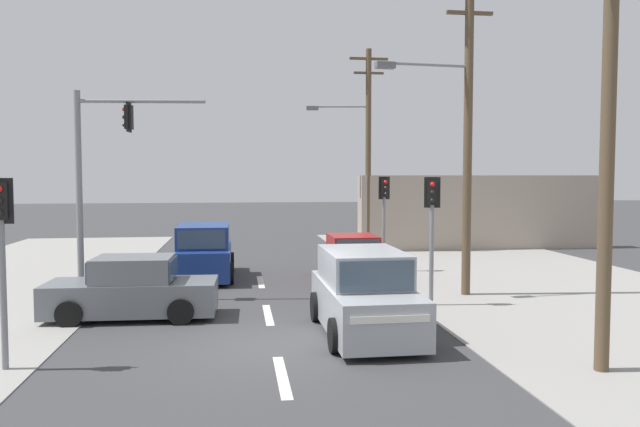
{
  "coord_description": "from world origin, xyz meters",
  "views": [
    {
      "loc": [
        -0.79,
        -12.97,
        3.61
      ],
      "look_at": [
        1.49,
        4.0,
        2.56
      ],
      "focal_mm": 35.0,
      "sensor_mm": 36.0,
      "label": 1
    }
  ],
  "objects_px": {
    "pedestal_signal_far_median": "(384,207)",
    "sedan_kerbside_parked": "(353,260)",
    "utility_pole_background_right": "(365,144)",
    "pedestal_signal_left_kerb": "(1,240)",
    "sedan_receding_far": "(132,290)",
    "pedestal_signal_right_kerb": "(432,219)",
    "utility_pole_foreground_right": "(604,55)",
    "suv_oncoming_near": "(364,295)",
    "traffic_signal_mast": "(98,167)",
    "suv_crossing_left": "(204,253)",
    "utility_pole_midground_right": "(464,125)"
  },
  "relations": [
    {
      "from": "pedestal_signal_right_kerb",
      "to": "sedan_kerbside_parked",
      "type": "distance_m",
      "value": 4.9
    },
    {
      "from": "traffic_signal_mast",
      "to": "suv_crossing_left",
      "type": "bearing_deg",
      "value": 52.48
    },
    {
      "from": "sedan_kerbside_parked",
      "to": "utility_pole_midground_right",
      "type": "bearing_deg",
      "value": -47.68
    },
    {
      "from": "pedestal_signal_left_kerb",
      "to": "suv_oncoming_near",
      "type": "height_order",
      "value": "pedestal_signal_left_kerb"
    },
    {
      "from": "utility_pole_background_right",
      "to": "sedan_kerbside_parked",
      "type": "xyz_separation_m",
      "value": [
        -2.04,
        -7.76,
        -4.37
      ]
    },
    {
      "from": "sedan_receding_far",
      "to": "sedan_kerbside_parked",
      "type": "distance_m",
      "value": 8.12
    },
    {
      "from": "utility_pole_background_right",
      "to": "pedestal_signal_far_median",
      "type": "relative_size",
      "value": 2.65
    },
    {
      "from": "pedestal_signal_left_kerb",
      "to": "pedestal_signal_right_kerb",
      "type": "bearing_deg",
      "value": 24.95
    },
    {
      "from": "pedestal_signal_right_kerb",
      "to": "suv_crossing_left",
      "type": "distance_m",
      "value": 8.65
    },
    {
      "from": "utility_pole_foreground_right",
      "to": "sedan_receding_far",
      "type": "height_order",
      "value": "utility_pole_foreground_right"
    },
    {
      "from": "sedan_receding_far",
      "to": "utility_pole_background_right",
      "type": "bearing_deg",
      "value": 55.59
    },
    {
      "from": "pedestal_signal_far_median",
      "to": "suv_oncoming_near",
      "type": "relative_size",
      "value": 0.78
    },
    {
      "from": "utility_pole_foreground_right",
      "to": "sedan_receding_far",
      "type": "distance_m",
      "value": 11.84
    },
    {
      "from": "pedestal_signal_left_kerb",
      "to": "sedan_kerbside_parked",
      "type": "relative_size",
      "value": 0.84
    },
    {
      "from": "pedestal_signal_left_kerb",
      "to": "sedan_receding_far",
      "type": "height_order",
      "value": "pedestal_signal_left_kerb"
    },
    {
      "from": "pedestal_signal_far_median",
      "to": "suv_oncoming_near",
      "type": "distance_m",
      "value": 9.29
    },
    {
      "from": "utility_pole_foreground_right",
      "to": "sedan_kerbside_parked",
      "type": "xyz_separation_m",
      "value": [
        -2.57,
        10.39,
        -5.05
      ]
    },
    {
      "from": "suv_crossing_left",
      "to": "traffic_signal_mast",
      "type": "bearing_deg",
      "value": -127.52
    },
    {
      "from": "utility_pole_background_right",
      "to": "suv_crossing_left",
      "type": "bearing_deg",
      "value": -137.21
    },
    {
      "from": "utility_pole_background_right",
      "to": "pedestal_signal_right_kerb",
      "type": "relative_size",
      "value": 2.65
    },
    {
      "from": "pedestal_signal_left_kerb",
      "to": "utility_pole_background_right",
      "type": "bearing_deg",
      "value": 58.32
    },
    {
      "from": "utility_pole_background_right",
      "to": "sedan_receding_far",
      "type": "bearing_deg",
      "value": -124.41
    },
    {
      "from": "utility_pole_foreground_right",
      "to": "utility_pole_midground_right",
      "type": "bearing_deg",
      "value": 88.58
    },
    {
      "from": "pedestal_signal_far_median",
      "to": "sedan_kerbside_parked",
      "type": "height_order",
      "value": "pedestal_signal_far_median"
    },
    {
      "from": "utility_pole_midground_right",
      "to": "suv_crossing_left",
      "type": "relative_size",
      "value": 2.08
    },
    {
      "from": "traffic_signal_mast",
      "to": "pedestal_signal_left_kerb",
      "type": "distance_m",
      "value": 6.58
    },
    {
      "from": "pedestal_signal_right_kerb",
      "to": "suv_crossing_left",
      "type": "xyz_separation_m",
      "value": [
        -6.45,
        5.55,
        -1.53
      ]
    },
    {
      "from": "utility_pole_foreground_right",
      "to": "suv_crossing_left",
      "type": "bearing_deg",
      "value": 123.46
    },
    {
      "from": "utility_pole_midground_right",
      "to": "traffic_signal_mast",
      "type": "height_order",
      "value": "utility_pole_midground_right"
    },
    {
      "from": "traffic_signal_mast",
      "to": "suv_crossing_left",
      "type": "relative_size",
      "value": 1.32
    },
    {
      "from": "suv_oncoming_near",
      "to": "suv_crossing_left",
      "type": "bearing_deg",
      "value": 115.94
    },
    {
      "from": "pedestal_signal_right_kerb",
      "to": "pedestal_signal_left_kerb",
      "type": "distance_m",
      "value": 10.56
    },
    {
      "from": "utility_pole_foreground_right",
      "to": "traffic_signal_mast",
      "type": "bearing_deg",
      "value": 142.54
    },
    {
      "from": "sedan_kerbside_parked",
      "to": "pedestal_signal_left_kerb",
      "type": "bearing_deg",
      "value": -132.88
    },
    {
      "from": "utility_pole_foreground_right",
      "to": "pedestal_signal_far_median",
      "type": "bearing_deg",
      "value": 95.03
    },
    {
      "from": "utility_pole_background_right",
      "to": "pedestal_signal_right_kerb",
      "type": "distance_m",
      "value": 12.44
    },
    {
      "from": "traffic_signal_mast",
      "to": "pedestal_signal_right_kerb",
      "type": "xyz_separation_m",
      "value": [
        9.21,
        -1.96,
        -1.42
      ]
    },
    {
      "from": "pedestal_signal_right_kerb",
      "to": "pedestal_signal_far_median",
      "type": "relative_size",
      "value": 1.0
    },
    {
      "from": "utility_pole_background_right",
      "to": "pedestal_signal_left_kerb",
      "type": "xyz_separation_m",
      "value": [
        -10.24,
        -16.59,
        -2.66
      ]
    },
    {
      "from": "utility_pole_background_right",
      "to": "pedestal_signal_left_kerb",
      "type": "relative_size",
      "value": 2.65
    },
    {
      "from": "traffic_signal_mast",
      "to": "pedestal_signal_far_median",
      "type": "height_order",
      "value": "traffic_signal_mast"
    },
    {
      "from": "suv_oncoming_near",
      "to": "sedan_kerbside_parked",
      "type": "relative_size",
      "value": 1.07
    },
    {
      "from": "sedan_receding_far",
      "to": "sedan_kerbside_parked",
      "type": "bearing_deg",
      "value": 36.14
    },
    {
      "from": "traffic_signal_mast",
      "to": "suv_oncoming_near",
      "type": "xyz_separation_m",
      "value": [
        6.77,
        -4.65,
        -2.95
      ]
    },
    {
      "from": "pedestal_signal_far_median",
      "to": "utility_pole_background_right",
      "type": "bearing_deg",
      "value": 84.92
    },
    {
      "from": "traffic_signal_mast",
      "to": "sedan_receding_far",
      "type": "height_order",
      "value": "traffic_signal_mast"
    },
    {
      "from": "pedestal_signal_right_kerb",
      "to": "pedestal_signal_far_median",
      "type": "height_order",
      "value": "same"
    },
    {
      "from": "pedestal_signal_right_kerb",
      "to": "pedestal_signal_far_median",
      "type": "bearing_deg",
      "value": 88.8
    },
    {
      "from": "pedestal_signal_left_kerb",
      "to": "pedestal_signal_far_median",
      "type": "xyz_separation_m",
      "value": [
        9.71,
        10.57,
        0.0
      ]
    },
    {
      "from": "utility_pole_foreground_right",
      "to": "suv_oncoming_near",
      "type": "relative_size",
      "value": 2.36
    }
  ]
}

